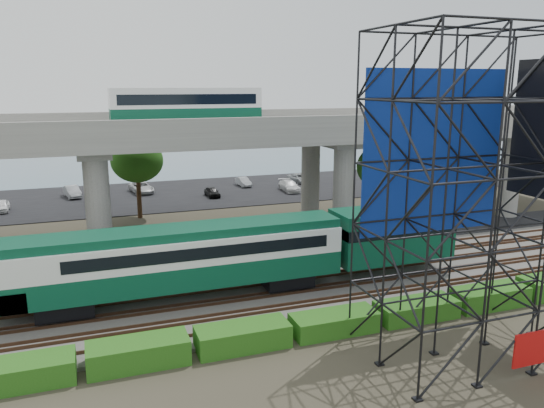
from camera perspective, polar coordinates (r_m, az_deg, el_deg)
name	(u,v)px	position (r m, az deg, el deg)	size (l,w,h in m)	color
ground	(287,303)	(31.93, 1.62, -10.61)	(140.00, 140.00, 0.00)	#474233
ballast_bed	(275,290)	(33.62, 0.37, -9.19)	(90.00, 12.00, 0.20)	slate
service_road	(238,251)	(41.26, -3.68, -5.08)	(90.00, 5.00, 0.08)	black
parking_lot	(183,194)	(63.49, -9.54, 1.11)	(90.00, 18.00, 0.08)	black
harbor_water	(158,167)	(84.93, -12.20, 3.91)	(140.00, 40.00, 0.03)	slate
rail_tracks	(275,287)	(33.55, 0.37, -8.90)	(90.00, 9.52, 0.16)	#472D1E
commuter_train	(218,253)	(31.68, -5.85, -5.30)	(29.30, 3.06, 4.30)	black
overpass	(216,139)	(44.77, -6.02, 6.99)	(80.00, 12.00, 12.40)	#9E9B93
scaffold_tower	(472,200)	(26.04, 20.73, 0.42)	(9.36, 6.36, 15.00)	black
hedge_strip	(335,322)	(28.49, 6.77, -12.47)	(34.60, 1.80, 1.20)	#1E5112
trees	(163,173)	(44.45, -11.61, 3.32)	(40.94, 16.94, 7.69)	#382314
parked_cars	(180,189)	(63.00, -9.86, 1.61)	(36.56, 9.66, 1.30)	white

